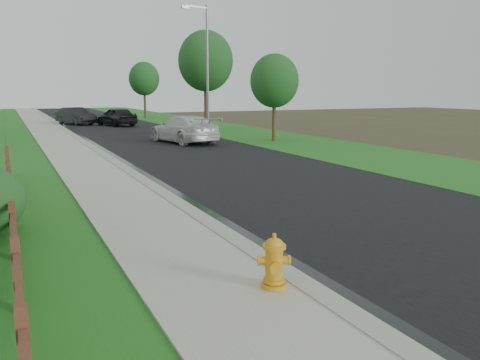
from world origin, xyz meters
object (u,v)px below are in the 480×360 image
ranch_fence (12,213)px  white_suv (184,129)px  streetlight (205,63)px  fire_hydrant (274,263)px  dark_car_mid (117,117)px

ranch_fence → white_suv: 19.12m
white_suv → streetlight: size_ratio=0.64×
ranch_fence → white_suv: bearing=61.1°
ranch_fence → streetlight: bearing=59.7°
ranch_fence → streetlight: (12.14, 20.78, 4.09)m
white_suv → streetlight: bearing=-136.1°
ranch_fence → fire_hydrant: bearing=-51.8°
ranch_fence → white_suv: white_suv is taller
fire_hydrant → streetlight: size_ratio=0.10×
fire_hydrant → dark_car_mid: 36.52m
fire_hydrant → streetlight: bearing=71.1°
streetlight → ranch_fence: bearing=-120.3°
ranch_fence → streetlight: 24.42m
white_suv → dark_car_mid: size_ratio=1.19×
fire_hydrant → dark_car_mid: (4.96, 36.18, 0.30)m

